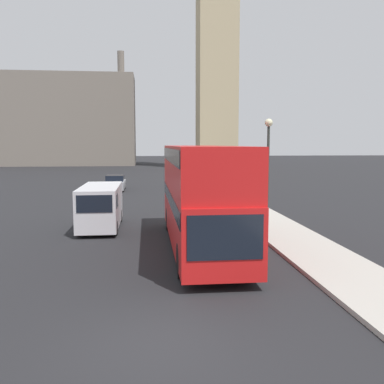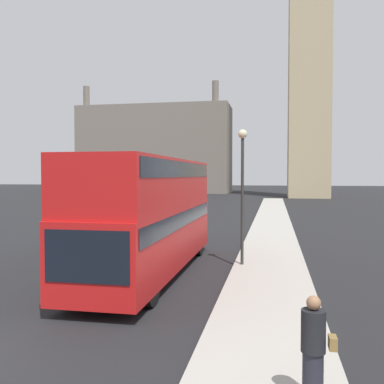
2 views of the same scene
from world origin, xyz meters
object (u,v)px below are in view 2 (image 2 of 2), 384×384
at_px(pedestrian, 314,350).
at_px(street_lamp, 242,175).
at_px(red_double_decker_bus, 151,210).
at_px(white_van, 89,225).
at_px(parked_sedan, 168,208).

xyz_separation_m(pedestrian, street_lamp, (-1.86, 10.26, 2.71)).
bearing_deg(pedestrian, street_lamp, 100.27).
distance_m(red_double_decker_bus, pedestrian, 10.17).
height_order(white_van, pedestrian, white_van).
xyz_separation_m(street_lamp, parked_sedan, (-8.55, 21.94, -3.06)).
xyz_separation_m(white_van, pedestrian, (9.79, -13.38, -0.19)).
xyz_separation_m(pedestrian, parked_sedan, (-10.41, 32.19, -0.35)).
relative_size(pedestrian, street_lamp, 0.32).
bearing_deg(pedestrian, white_van, 126.19).
bearing_deg(red_double_decker_bus, street_lamp, 25.89).
distance_m(pedestrian, parked_sedan, 33.84).
relative_size(street_lamp, parked_sedan, 1.22).
bearing_deg(red_double_decker_bus, white_van, 134.41).
relative_size(white_van, pedestrian, 3.12).
relative_size(white_van, parked_sedan, 1.20).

